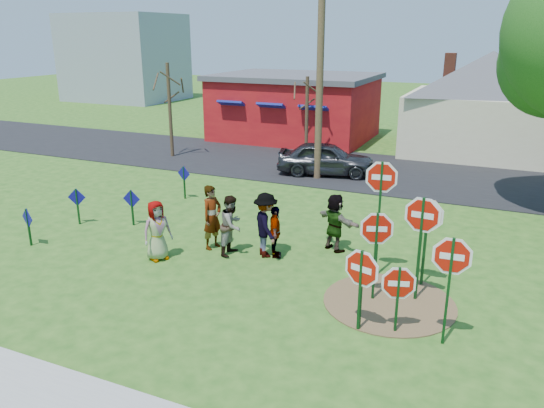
% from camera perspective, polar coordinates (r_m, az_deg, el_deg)
% --- Properties ---
extents(ground, '(120.00, 120.00, 0.00)m').
position_cam_1_polar(ground, '(15.65, -3.11, -5.78)').
color(ground, '#265518').
rests_on(ground, ground).
extents(sidewalk, '(22.00, 1.80, 0.08)m').
position_cam_1_polar(sidewalk, '(10.63, -22.12, -19.60)').
color(sidewalk, '#9E9E99').
rests_on(sidewalk, ground).
extents(road, '(120.00, 7.50, 0.04)m').
position_cam_1_polar(road, '(25.87, 8.53, 3.73)').
color(road, black).
rests_on(road, ground).
extents(dirt_patch, '(3.20, 3.20, 0.03)m').
position_cam_1_polar(dirt_patch, '(13.46, 12.48, -10.30)').
color(dirt_patch, brown).
rests_on(dirt_patch, ground).
extents(red_building, '(9.40, 7.69, 3.90)m').
position_cam_1_polar(red_building, '(33.29, 2.53, 10.47)').
color(red_building, maroon).
rests_on(red_building, ground).
extents(cream_house, '(9.40, 9.40, 6.50)m').
position_cam_1_polar(cream_house, '(30.93, 22.21, 10.41)').
color(cream_house, beige).
rests_on(cream_house, ground).
extents(distant_building, '(10.00, 8.00, 8.00)m').
position_cam_1_polar(distant_building, '(55.01, -15.54, 14.94)').
color(distant_building, '#8C939E').
rests_on(distant_building, ground).
extents(stop_sign_a, '(1.09, 0.35, 2.05)m').
position_cam_1_polar(stop_sign_a, '(11.61, 9.59, -7.45)').
color(stop_sign_a, '#103A17').
rests_on(stop_sign_a, ground).
extents(stop_sign_b, '(1.11, 0.18, 3.33)m').
position_cam_1_polar(stop_sign_b, '(13.93, 11.62, 1.52)').
color(stop_sign_b, '#103A17').
rests_on(stop_sign_b, ground).
extents(stop_sign_c, '(1.17, 0.13, 2.80)m').
position_cam_1_polar(stop_sign_c, '(13.01, 15.81, -2.25)').
color(stop_sign_c, '#103A17').
rests_on(stop_sign_c, ground).
extents(stop_sign_d, '(1.11, 0.21, 2.50)m').
position_cam_1_polar(stop_sign_d, '(13.89, 16.33, -1.79)').
color(stop_sign_d, '#103A17').
rests_on(stop_sign_d, ground).
extents(stop_sign_e, '(0.98, 0.33, 1.69)m').
position_cam_1_polar(stop_sign_e, '(11.82, 13.43, -8.68)').
color(stop_sign_e, '#103A17').
rests_on(stop_sign_e, ground).
extents(stop_sign_f, '(1.08, 0.09, 2.55)m').
position_cam_1_polar(stop_sign_f, '(11.38, 18.70, -6.22)').
color(stop_sign_f, '#103A17').
rests_on(stop_sign_f, ground).
extents(stop_sign_g, '(1.04, 0.36, 2.41)m').
position_cam_1_polar(stop_sign_g, '(12.89, 11.15, -3.47)').
color(stop_sign_g, '#103A17').
rests_on(stop_sign_g, ground).
extents(blue_diamond_a, '(0.61, 0.19, 1.22)m').
position_cam_1_polar(blue_diamond_a, '(17.85, -24.76, -1.84)').
color(blue_diamond_a, '#103A17').
rests_on(blue_diamond_a, ground).
extents(blue_diamond_b, '(0.59, 0.23, 1.28)m').
position_cam_1_polar(blue_diamond_b, '(19.21, -20.22, 0.19)').
color(blue_diamond_b, '#103A17').
rests_on(blue_diamond_b, ground).
extents(blue_diamond_c, '(0.64, 0.10, 1.27)m').
position_cam_1_polar(blue_diamond_c, '(18.55, -14.85, 0.07)').
color(blue_diamond_c, '#103A17').
rests_on(blue_diamond_c, ground).
extents(blue_diamond_d, '(0.61, 0.10, 1.33)m').
position_cam_1_polar(blue_diamond_d, '(21.13, -9.44, 2.73)').
color(blue_diamond_d, '#103A17').
rests_on(blue_diamond_d, ground).
extents(person_a, '(0.91, 1.03, 1.77)m').
position_cam_1_polar(person_a, '(15.56, -12.26, -2.80)').
color(person_a, '#363C85').
rests_on(person_a, ground).
extents(person_b, '(0.63, 0.81, 1.98)m').
position_cam_1_polar(person_b, '(16.07, -6.46, -1.42)').
color(person_b, '#296A5E').
rests_on(person_b, ground).
extents(person_c, '(0.69, 0.89, 1.81)m').
position_cam_1_polar(person_c, '(15.62, -4.35, -2.27)').
color(person_c, brown).
rests_on(person_c, ground).
extents(person_d, '(1.35, 1.41, 1.93)m').
position_cam_1_polar(person_d, '(15.40, -0.68, -2.28)').
color(person_d, '#38383D').
rests_on(person_d, ground).
extents(person_e, '(0.72, 0.99, 1.56)m').
position_cam_1_polar(person_e, '(15.39, 0.33, -3.03)').
color(person_e, '#552C5D').
rests_on(person_e, ground).
extents(person_f, '(1.68, 1.28, 1.77)m').
position_cam_1_polar(person_f, '(15.96, 6.79, -1.97)').
color(person_f, '#1E4B2D').
rests_on(person_f, ground).
extents(suv, '(4.69, 2.71, 1.50)m').
position_cam_1_polar(suv, '(24.54, 5.82, 4.91)').
color(suv, '#2E2E33').
rests_on(suv, road).
extents(utility_pole, '(2.27, 1.09, 9.89)m').
position_cam_1_polar(utility_pole, '(23.27, 5.22, 15.20)').
color(utility_pole, '#4C3823').
rests_on(utility_pole, ground).
extents(bare_tree_west, '(1.80, 1.80, 4.85)m').
position_cam_1_polar(bare_tree_west, '(28.29, -11.00, 11.23)').
color(bare_tree_west, '#382819').
rests_on(bare_tree_west, ground).
extents(bare_tree_east, '(1.80, 1.80, 4.15)m').
position_cam_1_polar(bare_tree_east, '(28.18, 3.78, 10.57)').
color(bare_tree_east, '#382819').
rests_on(bare_tree_east, ground).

